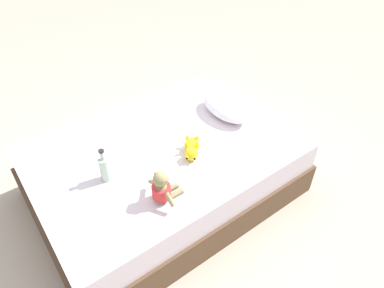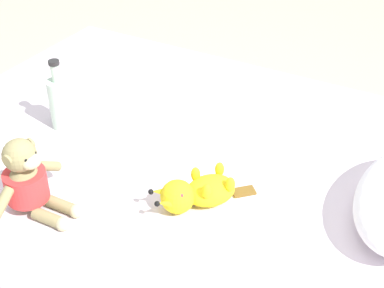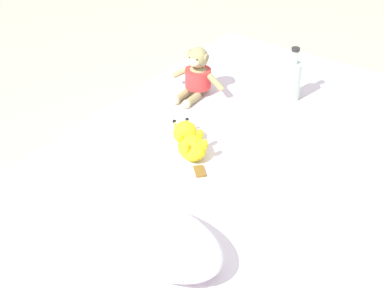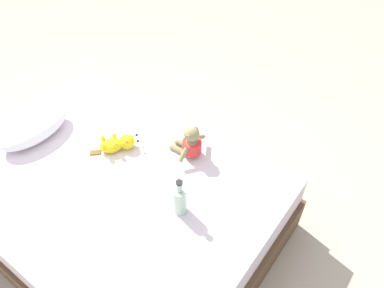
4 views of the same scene
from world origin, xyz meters
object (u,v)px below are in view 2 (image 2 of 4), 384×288
Objects in this scene: glass_bottle at (60,102)px; plush_yellow_creature at (197,192)px; bed at (192,215)px; plush_monkey at (28,182)px.

plush_yellow_creature is at bearing 77.14° from glass_bottle.
glass_bottle is (-0.14, -0.62, 0.05)m from plush_yellow_creature.
bed is 0.39m from plush_yellow_creature.
plush_monkey reaches higher than plush_yellow_creature.
bed is at bearing 148.10° from plush_monkey.
glass_bottle is at bearing -151.01° from plush_monkey.
plush_monkey is at bearing 28.99° from glass_bottle.
bed is 7.86× the size of glass_bottle.
plush_monkey is 1.00× the size of plush_yellow_creature.
plush_yellow_creature is (0.21, 0.13, 0.31)m from bed.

